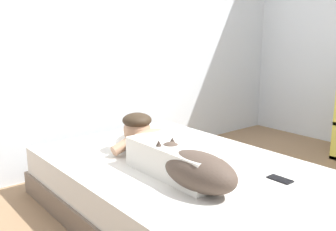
% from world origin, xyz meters
% --- Properties ---
extents(ground_plane, '(12.96, 12.96, 0.00)m').
position_xyz_m(ground_plane, '(0.00, 0.00, 0.00)').
color(ground_plane, '#8C6B4C').
extents(back_wall, '(4.48, 0.12, 2.50)m').
position_xyz_m(back_wall, '(0.00, 1.36, 1.25)').
color(back_wall, silver).
rests_on(back_wall, ground).
extents(bed, '(1.32, 2.08, 0.35)m').
position_xyz_m(bed, '(-0.07, 0.09, 0.17)').
color(bed, '#726051').
rests_on(bed, ground).
extents(pillow, '(0.52, 0.32, 0.11)m').
position_xyz_m(pillow, '(0.00, 0.59, 0.40)').
color(pillow, white).
rests_on(pillow, bed).
extents(person_lying, '(0.43, 0.92, 0.27)m').
position_xyz_m(person_lying, '(-0.14, 0.16, 0.45)').
color(person_lying, silver).
rests_on(person_lying, bed).
extents(dog, '(0.26, 0.58, 0.21)m').
position_xyz_m(dog, '(-0.26, -0.18, 0.45)').
color(dog, '#4C3D33').
rests_on(dog, bed).
extents(coffee_cup, '(0.12, 0.09, 0.07)m').
position_xyz_m(coffee_cup, '(0.19, 0.53, 0.38)').
color(coffee_cup, white).
rests_on(coffee_cup, bed).
extents(cell_phone, '(0.07, 0.14, 0.01)m').
position_xyz_m(cell_phone, '(0.18, -0.41, 0.35)').
color(cell_phone, black).
rests_on(cell_phone, bed).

